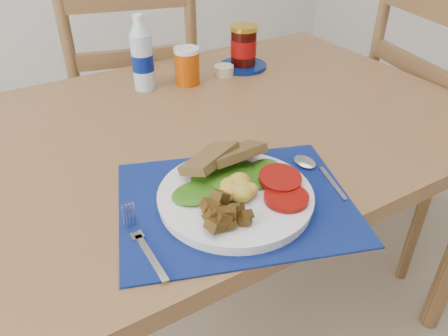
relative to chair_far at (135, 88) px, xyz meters
name	(u,v)px	position (x,y,z in m)	size (l,w,h in m)	color
table	(200,153)	(-0.06, -0.61, 0.07)	(1.40, 0.90, 0.75)	brown
chair_far	(135,88)	(0.00, 0.00, 0.00)	(0.54, 0.53, 1.20)	#502E1D
chair_end	(431,105)	(0.81, -0.65, 0.00)	(0.51, 0.53, 1.20)	#502E1D
placemat	(235,202)	(-0.15, -0.92, 0.15)	(0.42, 0.33, 0.00)	black
breakfast_plate	(234,195)	(-0.15, -0.92, 0.17)	(0.28, 0.28, 0.07)	silver
fork	(142,243)	(-0.34, -0.93, 0.15)	(0.02, 0.16, 0.00)	#B2B5BA
spoon	(314,169)	(0.04, -0.91, 0.15)	(0.04, 0.16, 0.00)	#B2B5BA
water_bottle	(142,57)	(-0.09, -0.35, 0.24)	(0.06, 0.06, 0.20)	#ADBFCC
juice_glass	(187,67)	(0.03, -0.38, 0.20)	(0.07, 0.07, 0.10)	#A83E04
ramekin	(224,70)	(0.15, -0.38, 0.16)	(0.06, 0.06, 0.03)	tan
jam_on_saucer	(243,49)	(0.24, -0.36, 0.21)	(0.14, 0.14, 0.13)	#051756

